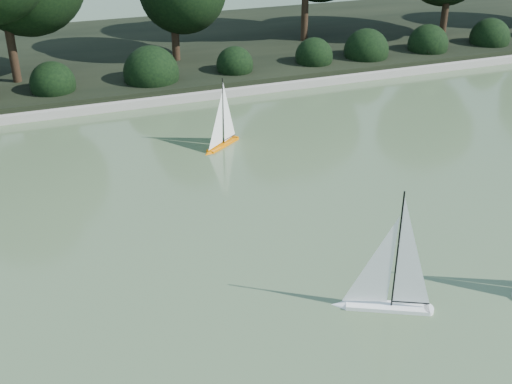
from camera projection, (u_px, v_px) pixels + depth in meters
ground at (346, 353)px, 7.21m from camera, size 80.00×80.00×0.00m
pond_coping at (161, 100)px, 14.66m from camera, size 40.00×0.35×0.18m
far_bank at (128, 54)px, 17.95m from camera, size 40.00×8.00×0.30m
shrub_hedge at (151, 74)px, 15.24m from camera, size 29.10×1.10×1.10m
sailboat_white_a at (381, 290)px, 7.83m from camera, size 1.19×0.73×1.72m
sailboat_orange at (220, 136)px, 12.35m from camera, size 0.92×0.72×1.43m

